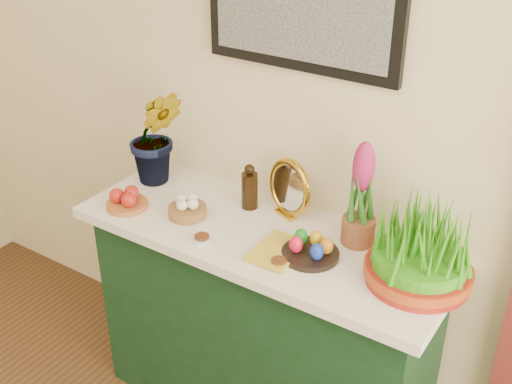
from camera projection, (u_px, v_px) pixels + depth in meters
sideboard at (263, 329)px, 2.55m from camera, size 1.30×0.45×0.85m
tablecloth at (264, 235)px, 2.33m from camera, size 1.40×0.55×0.04m
hyacinth_green at (155, 121)px, 2.53m from camera, size 0.35×0.34×0.53m
apple_bowl at (126, 200)px, 2.45m from camera, size 0.20×0.20×0.08m
garlic_basket at (187, 208)px, 2.40m from camera, size 0.18×0.18×0.08m
vinegar_cruet at (250, 189)px, 2.43m from camera, size 0.06×0.06×0.18m
mirror at (289, 188)px, 2.37m from camera, size 0.23×0.12×0.23m
book at (258, 243)px, 2.22m from camera, size 0.14×0.21×0.03m
spice_dish_left at (202, 239)px, 2.25m from camera, size 0.06×0.06×0.03m
spice_dish_right at (279, 263)px, 2.12m from camera, size 0.06×0.06×0.03m
egg_plate at (311, 249)px, 2.16m from camera, size 0.23×0.23×0.08m
hyacinth_pink at (361, 199)px, 2.17m from camera, size 0.12×0.12×0.39m
wheatgrass_sabzeh at (421, 249)px, 1.99m from camera, size 0.34×0.34×0.28m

